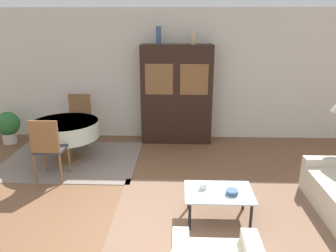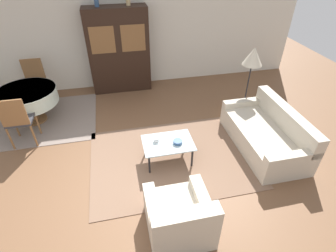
% 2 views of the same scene
% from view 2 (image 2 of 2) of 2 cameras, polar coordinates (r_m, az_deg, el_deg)
% --- Properties ---
extents(ground_plane, '(14.00, 14.00, 0.00)m').
position_cam_2_polar(ground_plane, '(4.36, -10.28, -12.77)').
color(ground_plane, brown).
extents(wall_back, '(10.00, 0.06, 2.70)m').
position_cam_2_polar(wall_back, '(6.81, -13.82, 18.97)').
color(wall_back, beige).
rests_on(wall_back, ground_plane).
extents(area_rug, '(2.84, 2.09, 0.01)m').
position_cam_2_polar(area_rug, '(4.75, 0.75, -6.95)').
color(area_rug, brown).
rests_on(area_rug, ground_plane).
extents(dining_rug, '(2.41, 1.86, 0.01)m').
position_cam_2_polar(dining_rug, '(6.33, -26.33, 1.11)').
color(dining_rug, gray).
rests_on(dining_rug, ground_plane).
extents(couch, '(0.94, 1.83, 0.77)m').
position_cam_2_polar(couch, '(5.18, 20.64, -1.64)').
color(couch, beige).
rests_on(couch, ground_plane).
extents(armchair, '(0.82, 0.84, 0.75)m').
position_cam_2_polar(armchair, '(3.60, 2.55, -19.33)').
color(armchair, beige).
rests_on(armchair, ground_plane).
extents(coffee_table, '(0.86, 0.60, 0.40)m').
position_cam_2_polar(coffee_table, '(4.48, 0.00, -3.99)').
color(coffee_table, black).
rests_on(coffee_table, area_rug).
extents(display_cabinet, '(1.43, 0.47, 2.00)m').
position_cam_2_polar(display_cabinet, '(6.66, -10.61, 15.80)').
color(display_cabinet, black).
rests_on(display_cabinet, ground_plane).
extents(dining_table, '(1.18, 1.18, 0.73)m').
position_cam_2_polar(dining_table, '(6.09, -28.31, 5.61)').
color(dining_table, brown).
rests_on(dining_table, dining_rug).
extents(dining_chair_near, '(0.44, 0.44, 1.02)m').
position_cam_2_polar(dining_chair_near, '(5.41, -29.93, 1.39)').
color(dining_chair_near, brown).
rests_on(dining_chair_near, dining_rug).
extents(dining_chair_far, '(0.44, 0.44, 1.02)m').
position_cam_2_polar(dining_chair_far, '(6.79, -27.04, 9.05)').
color(dining_chair_far, brown).
rests_on(dining_chair_far, dining_rug).
extents(floor_lamp, '(0.40, 0.40, 1.49)m').
position_cam_2_polar(floor_lamp, '(5.64, 17.99, 13.73)').
color(floor_lamp, black).
rests_on(floor_lamp, ground_plane).
extents(cup, '(0.09, 0.09, 0.08)m').
position_cam_2_polar(cup, '(4.45, -2.57, -2.96)').
color(cup, white).
rests_on(cup, coffee_table).
extents(bowl, '(0.15, 0.15, 0.06)m').
position_cam_2_polar(bowl, '(4.41, 2.12, -3.50)').
color(bowl, '#33517A').
rests_on(bowl, coffee_table).
extents(vase_short, '(0.09, 0.09, 0.22)m').
position_cam_2_polar(vase_short, '(6.38, -8.70, 25.52)').
color(vase_short, tan).
rests_on(vase_short, display_cabinet).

